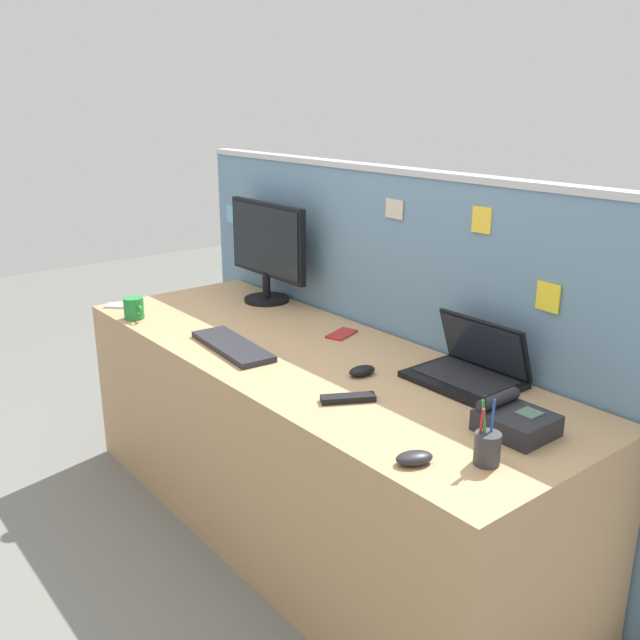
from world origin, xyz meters
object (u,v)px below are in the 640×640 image
at_px(computer_mouse_left_hand, 362,371).
at_px(tv_remote, 348,398).
at_px(cell_phone_red_case, 342,334).
at_px(desk_phone, 515,421).
at_px(computer_mouse_right_hand, 414,458).
at_px(desktop_monitor, 267,246).
at_px(laptop, 471,367).
at_px(coffee_mug, 134,308).
at_px(keyboard_main, 232,346).
at_px(pen_cup, 487,447).
at_px(cell_phone_silver_slab, 121,305).

relative_size(computer_mouse_left_hand, tv_remote, 0.59).
bearing_deg(computer_mouse_left_hand, cell_phone_red_case, 153.17).
xyz_separation_m(desk_phone, computer_mouse_right_hand, (-0.05, -0.35, -0.02)).
bearing_deg(desktop_monitor, laptop, -1.01).
bearing_deg(laptop, cell_phone_red_case, -176.95).
distance_m(computer_mouse_left_hand, coffee_mug, 1.12).
xyz_separation_m(laptop, cell_phone_red_case, (-0.62, -0.03, -0.04)).
bearing_deg(keyboard_main, laptop, 36.14).
height_order(laptop, keyboard_main, laptop).
height_order(desk_phone, tv_remote, desk_phone).
relative_size(pen_cup, tv_remote, 1.08).
xyz_separation_m(desktop_monitor, computer_mouse_left_hand, (0.95, -0.27, -0.24)).
relative_size(pen_cup, coffee_mug, 1.51).
relative_size(desk_phone, cell_phone_red_case, 1.39).
bearing_deg(computer_mouse_left_hand, pen_cup, -9.08).
distance_m(computer_mouse_right_hand, tv_remote, 0.42).
distance_m(cell_phone_red_case, tv_remote, 0.63).
distance_m(desk_phone, cell_phone_silver_slab, 1.90).
height_order(desktop_monitor, laptop, desktop_monitor).
relative_size(computer_mouse_right_hand, tv_remote, 0.59).
distance_m(desk_phone, computer_mouse_right_hand, 0.35).
bearing_deg(desk_phone, keyboard_main, -166.78).
bearing_deg(desktop_monitor, computer_mouse_left_hand, -16.04).
bearing_deg(desk_phone, cell_phone_silver_slab, -169.46).
relative_size(desktop_monitor, keyboard_main, 1.24).
distance_m(computer_mouse_left_hand, cell_phone_red_case, 0.42).
distance_m(desktop_monitor, laptop, 1.22).
bearing_deg(pen_cup, tv_remote, -177.49).
xyz_separation_m(laptop, tv_remote, (-0.12, -0.43, -0.04)).
xyz_separation_m(cell_phone_silver_slab, coffee_mug, (0.21, -0.03, 0.04)).
bearing_deg(cell_phone_silver_slab, computer_mouse_left_hand, 56.45).
bearing_deg(keyboard_main, computer_mouse_left_hand, 27.21).
relative_size(keyboard_main, coffee_mug, 3.49).
bearing_deg(cell_phone_silver_slab, laptop, 63.04).
relative_size(cell_phone_silver_slab, tv_remote, 0.76).
bearing_deg(computer_mouse_right_hand, laptop, 138.92).
height_order(computer_mouse_right_hand, computer_mouse_left_hand, same).
height_order(laptop, tv_remote, laptop).
height_order(pen_cup, cell_phone_silver_slab, pen_cup).
relative_size(laptop, coffee_mug, 2.82).
xyz_separation_m(laptop, computer_mouse_right_hand, (0.27, -0.55, -0.03)).
distance_m(desktop_monitor, cell_phone_silver_slab, 0.71).
bearing_deg(desktop_monitor, computer_mouse_right_hand, -21.09).
relative_size(pen_cup, cell_phone_silver_slab, 1.42).
relative_size(keyboard_main, pen_cup, 2.31).
bearing_deg(pen_cup, keyboard_main, -177.53).
bearing_deg(computer_mouse_left_hand, coffee_mug, -158.85).
height_order(keyboard_main, tv_remote, keyboard_main).
height_order(laptop, coffee_mug, laptop).
xyz_separation_m(laptop, desk_phone, (0.33, -0.20, -0.01)).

